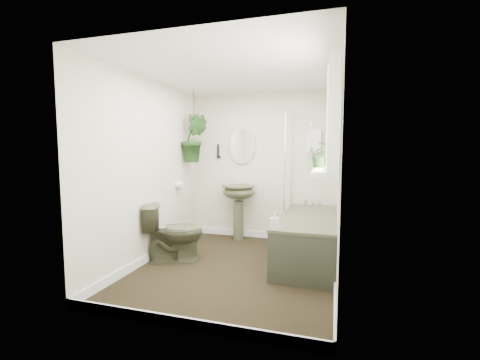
# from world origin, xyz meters

# --- Properties ---
(floor) EXTENTS (2.30, 2.80, 0.02)m
(floor) POSITION_xyz_m (0.00, 0.00, -0.01)
(floor) COLOR black
(floor) RESTS_ON ground
(ceiling) EXTENTS (2.30, 2.80, 0.02)m
(ceiling) POSITION_xyz_m (0.00, 0.00, 2.31)
(ceiling) COLOR white
(ceiling) RESTS_ON ground
(wall_back) EXTENTS (2.30, 0.02, 2.30)m
(wall_back) POSITION_xyz_m (0.00, 1.41, 1.15)
(wall_back) COLOR white
(wall_back) RESTS_ON ground
(wall_front) EXTENTS (2.30, 0.02, 2.30)m
(wall_front) POSITION_xyz_m (0.00, -1.41, 1.15)
(wall_front) COLOR white
(wall_front) RESTS_ON ground
(wall_left) EXTENTS (0.02, 2.80, 2.30)m
(wall_left) POSITION_xyz_m (-1.16, 0.00, 1.15)
(wall_left) COLOR white
(wall_left) RESTS_ON ground
(wall_right) EXTENTS (0.02, 2.80, 2.30)m
(wall_right) POSITION_xyz_m (1.16, 0.00, 1.15)
(wall_right) COLOR white
(wall_right) RESTS_ON ground
(skirting) EXTENTS (2.30, 2.80, 0.10)m
(skirting) POSITION_xyz_m (0.00, 0.00, 0.05)
(skirting) COLOR white
(skirting) RESTS_ON floor
(bathtub) EXTENTS (0.72, 1.72, 0.58)m
(bathtub) POSITION_xyz_m (0.80, 0.50, 0.29)
(bathtub) COLOR #42442E
(bathtub) RESTS_ON floor
(bath_screen) EXTENTS (0.04, 0.72, 1.40)m
(bath_screen) POSITION_xyz_m (0.47, 0.99, 1.28)
(bath_screen) COLOR silver
(bath_screen) RESTS_ON bathtub
(shower_box) EXTENTS (0.20, 0.10, 0.35)m
(shower_box) POSITION_xyz_m (0.80, 1.34, 1.55)
(shower_box) COLOR white
(shower_box) RESTS_ON wall_back
(oval_mirror) EXTENTS (0.46, 0.03, 0.62)m
(oval_mirror) POSITION_xyz_m (-0.33, 1.37, 1.50)
(oval_mirror) COLOR beige
(oval_mirror) RESTS_ON wall_back
(wall_sconce) EXTENTS (0.04, 0.04, 0.22)m
(wall_sconce) POSITION_xyz_m (-0.73, 1.36, 1.40)
(wall_sconce) COLOR black
(wall_sconce) RESTS_ON wall_back
(toilet_roll_holder) EXTENTS (0.11, 0.11, 0.11)m
(toilet_roll_holder) POSITION_xyz_m (-1.10, 0.70, 0.90)
(toilet_roll_holder) COLOR white
(toilet_roll_holder) RESTS_ON wall_left
(window_recess) EXTENTS (0.08, 1.00, 0.90)m
(window_recess) POSITION_xyz_m (1.09, -0.70, 1.65)
(window_recess) COLOR white
(window_recess) RESTS_ON wall_right
(window_sill) EXTENTS (0.18, 1.00, 0.04)m
(window_sill) POSITION_xyz_m (1.02, -0.70, 1.23)
(window_sill) COLOR white
(window_sill) RESTS_ON wall_right
(window_blinds) EXTENTS (0.01, 0.86, 0.76)m
(window_blinds) POSITION_xyz_m (1.04, -0.70, 1.65)
(window_blinds) COLOR white
(window_blinds) RESTS_ON wall_right
(toilet) EXTENTS (0.83, 0.67, 0.74)m
(toilet) POSITION_xyz_m (-0.85, 0.03, 0.37)
(toilet) COLOR #42442E
(toilet) RESTS_ON floor
(pedestal_sink) EXTENTS (0.58, 0.52, 0.87)m
(pedestal_sink) POSITION_xyz_m (-0.33, 1.18, 0.44)
(pedestal_sink) COLOR #42442E
(pedestal_sink) RESTS_ON floor
(sill_plant) EXTENTS (0.23, 0.20, 0.24)m
(sill_plant) POSITION_xyz_m (0.97, -0.43, 1.37)
(sill_plant) COLOR black
(sill_plant) RESTS_ON window_sill
(hanging_plant) EXTENTS (0.48, 0.44, 0.72)m
(hanging_plant) POSITION_xyz_m (-0.97, 0.95, 1.59)
(hanging_plant) COLOR black
(hanging_plant) RESTS_ON ceiling
(soap_bottle) EXTENTS (0.10, 0.10, 0.18)m
(soap_bottle) POSITION_xyz_m (0.51, -0.29, 0.67)
(soap_bottle) COLOR black
(soap_bottle) RESTS_ON bathtub
(hanging_pot) EXTENTS (0.16, 0.16, 0.12)m
(hanging_pot) POSITION_xyz_m (-0.97, 0.95, 1.89)
(hanging_pot) COLOR #4E4837
(hanging_pot) RESTS_ON ceiling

